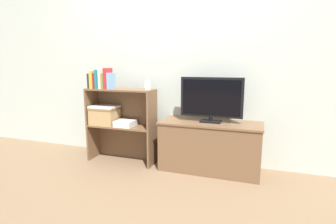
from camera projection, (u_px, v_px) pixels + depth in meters
name	position (u px, v px, depth m)	size (l,w,h in m)	color
ground_plane	(164.00, 171.00, 2.82)	(16.00, 16.00, 0.00)	brown
wall_back	(177.00, 59.00, 3.04)	(10.00, 0.05, 2.40)	#B2BCB2
tv_stand	(210.00, 146.00, 2.83)	(1.07, 0.45, 0.53)	brown
tv	(211.00, 99.00, 2.73)	(0.66, 0.14, 0.47)	black
bookshelf_lower_tier	(124.00, 138.00, 3.14)	(0.80, 0.27, 0.44)	brown
bookshelf_upper_tier	(123.00, 102.00, 3.06)	(0.80, 0.27, 0.43)	brown
book_charcoal	(92.00, 81.00, 3.06)	(0.03, 0.14, 0.17)	#232328
book_mustard	(94.00, 80.00, 3.04)	(0.04, 0.16, 0.20)	gold
book_maroon	(97.00, 81.00, 3.03)	(0.03, 0.15, 0.17)	maroon
book_teal	(99.00, 79.00, 3.02)	(0.03, 0.16, 0.21)	#1E7075
book_ivory	(102.00, 79.00, 3.00)	(0.03, 0.12, 0.23)	silver
book_olive	(105.00, 81.00, 3.00)	(0.03, 0.14, 0.18)	olive
book_crimson	(108.00, 78.00, 2.98)	(0.04, 0.15, 0.23)	#B22328
book_skyblue	(111.00, 81.00, 2.97)	(0.03, 0.15, 0.18)	#709ECC
baby_monitor	(148.00, 85.00, 2.87)	(0.05, 0.04, 0.13)	white
storage_basket_left	(105.00, 115.00, 3.10)	(0.31, 0.24, 0.20)	tan
laptop	(104.00, 106.00, 3.08)	(0.31, 0.22, 0.02)	white
magazine_stack	(125.00, 123.00, 3.02)	(0.21, 0.21, 0.07)	silver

